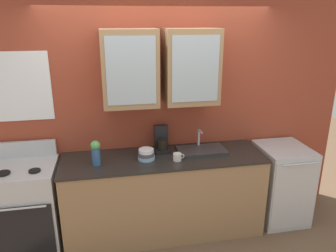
{
  "coord_description": "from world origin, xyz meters",
  "views": [
    {
      "loc": [
        -0.58,
        -3.22,
        2.38
      ],
      "look_at": [
        0.05,
        0.0,
        1.29
      ],
      "focal_mm": 34.86,
      "sensor_mm": 36.0,
      "label": 1
    }
  ],
  "objects_px": {
    "sink_faucet": "(201,150)",
    "cup_near_sink": "(177,157)",
    "bowl_stack": "(146,154)",
    "dishwasher": "(281,183)",
    "stove_range": "(28,208)",
    "coffee_maker": "(162,142)",
    "vase": "(96,152)"
  },
  "relations": [
    {
      "from": "bowl_stack",
      "to": "cup_near_sink",
      "type": "relative_size",
      "value": 1.5
    },
    {
      "from": "stove_range",
      "to": "cup_near_sink",
      "type": "relative_size",
      "value": 9.22
    },
    {
      "from": "stove_range",
      "to": "bowl_stack",
      "type": "relative_size",
      "value": 6.14
    },
    {
      "from": "cup_near_sink",
      "to": "sink_faucet",
      "type": "bearing_deg",
      "value": 30.46
    },
    {
      "from": "bowl_stack",
      "to": "vase",
      "type": "height_order",
      "value": "vase"
    },
    {
      "from": "coffee_maker",
      "to": "stove_range",
      "type": "bearing_deg",
      "value": -172.79
    },
    {
      "from": "stove_range",
      "to": "coffee_maker",
      "type": "bearing_deg",
      "value": 7.21
    },
    {
      "from": "vase",
      "to": "cup_near_sink",
      "type": "relative_size",
      "value": 2.17
    },
    {
      "from": "sink_faucet",
      "to": "bowl_stack",
      "type": "bearing_deg",
      "value": -171.66
    },
    {
      "from": "stove_range",
      "to": "sink_faucet",
      "type": "relative_size",
      "value": 2.07
    },
    {
      "from": "vase",
      "to": "coffee_maker",
      "type": "relative_size",
      "value": 0.91
    },
    {
      "from": "cup_near_sink",
      "to": "coffee_maker",
      "type": "height_order",
      "value": "coffee_maker"
    },
    {
      "from": "sink_faucet",
      "to": "dishwasher",
      "type": "height_order",
      "value": "sink_faucet"
    },
    {
      "from": "bowl_stack",
      "to": "sink_faucet",
      "type": "bearing_deg",
      "value": 8.34
    },
    {
      "from": "cup_near_sink",
      "to": "dishwasher",
      "type": "relative_size",
      "value": 0.13
    },
    {
      "from": "coffee_maker",
      "to": "cup_near_sink",
      "type": "bearing_deg",
      "value": -69.17
    },
    {
      "from": "dishwasher",
      "to": "cup_near_sink",
      "type": "bearing_deg",
      "value": -174.93
    },
    {
      "from": "stove_range",
      "to": "vase",
      "type": "height_order",
      "value": "vase"
    },
    {
      "from": "bowl_stack",
      "to": "coffee_maker",
      "type": "xyz_separation_m",
      "value": [
        0.2,
        0.21,
        0.05
      ]
    },
    {
      "from": "stove_range",
      "to": "coffee_maker",
      "type": "relative_size",
      "value": 3.86
    },
    {
      "from": "sink_faucet",
      "to": "cup_near_sink",
      "type": "bearing_deg",
      "value": -149.54
    },
    {
      "from": "dishwasher",
      "to": "vase",
      "type": "bearing_deg",
      "value": -178.36
    },
    {
      "from": "bowl_stack",
      "to": "dishwasher",
      "type": "relative_size",
      "value": 0.19
    },
    {
      "from": "bowl_stack",
      "to": "coffee_maker",
      "type": "relative_size",
      "value": 0.63
    },
    {
      "from": "sink_faucet",
      "to": "bowl_stack",
      "type": "xyz_separation_m",
      "value": [
        -0.64,
        -0.09,
        0.04
      ]
    },
    {
      "from": "stove_range",
      "to": "sink_faucet",
      "type": "height_order",
      "value": "sink_faucet"
    },
    {
      "from": "sink_faucet",
      "to": "dishwasher",
      "type": "relative_size",
      "value": 0.58
    },
    {
      "from": "sink_faucet",
      "to": "coffee_maker",
      "type": "xyz_separation_m",
      "value": [
        -0.44,
        0.12,
        0.09
      ]
    },
    {
      "from": "bowl_stack",
      "to": "dishwasher",
      "type": "xyz_separation_m",
      "value": [
        1.64,
        0.02,
        -0.52
      ]
    },
    {
      "from": "sink_faucet",
      "to": "cup_near_sink",
      "type": "height_order",
      "value": "sink_faucet"
    },
    {
      "from": "bowl_stack",
      "to": "coffee_maker",
      "type": "bearing_deg",
      "value": 46.1
    },
    {
      "from": "sink_faucet",
      "to": "dishwasher",
      "type": "bearing_deg",
      "value": -4.14
    }
  ]
}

